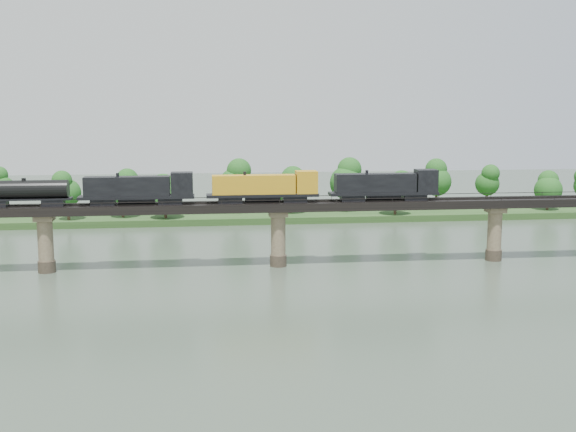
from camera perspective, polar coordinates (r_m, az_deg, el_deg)
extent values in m
plane|color=#354335|center=(100.15, 1.04, -7.82)|extent=(400.00, 400.00, 0.00)
cube|color=#24441B|center=(182.61, -2.58, 0.15)|extent=(300.00, 24.00, 1.60)
cylinder|color=#473A2D|center=(130.85, -18.52, -3.80)|extent=(3.00, 3.00, 2.00)
cylinder|color=#837355|center=(129.96, -18.62, -1.87)|extent=(2.60, 2.60, 9.00)
cube|color=#837355|center=(129.30, -18.70, -0.13)|extent=(3.20, 3.20, 1.00)
cylinder|color=#473A2D|center=(128.72, -0.78, -3.53)|extent=(3.00, 3.00, 2.00)
cylinder|color=#837355|center=(127.81, -0.78, -1.56)|extent=(2.60, 2.60, 9.00)
cube|color=#837355|center=(127.14, -0.78, 0.21)|extent=(3.20, 3.20, 1.00)
cylinder|color=#473A2D|center=(138.62, 15.92, -2.97)|extent=(3.00, 3.00, 2.00)
cylinder|color=#837355|center=(137.78, 16.00, -1.14)|extent=(2.60, 2.60, 9.00)
cube|color=#837355|center=(137.15, 16.08, 0.50)|extent=(3.20, 3.20, 1.00)
cube|color=black|center=(126.95, -0.79, 0.77)|extent=(220.00, 5.00, 1.50)
cube|color=black|center=(126.09, -0.75, 1.09)|extent=(220.00, 0.12, 0.16)
cube|color=black|center=(127.57, -0.82, 1.18)|extent=(220.00, 0.12, 0.16)
cube|color=black|center=(124.38, -0.67, 1.27)|extent=(220.00, 0.10, 0.10)
cube|color=black|center=(129.11, -0.90, 1.55)|extent=(220.00, 0.10, 0.10)
cube|color=black|center=(124.43, -0.67, 1.11)|extent=(0.08, 0.08, 0.70)
cube|color=black|center=(129.16, -0.90, 1.40)|extent=(0.08, 0.08, 0.70)
cylinder|color=#382619|center=(187.17, -21.52, 0.57)|extent=(0.70, 0.70, 3.71)
sphere|color=#154B15|center=(186.55, -21.60, 2.07)|extent=(5.67, 5.67, 5.67)
sphere|color=#154B15|center=(186.23, -21.66, 3.01)|extent=(4.25, 4.25, 4.25)
cylinder|color=#382619|center=(175.98, -16.95, 0.27)|extent=(0.70, 0.70, 3.51)
sphere|color=#154B15|center=(175.36, -17.02, 1.78)|extent=(6.31, 6.31, 6.31)
sphere|color=#154B15|center=(175.03, -17.07, 2.73)|extent=(4.73, 4.73, 4.73)
cylinder|color=#382619|center=(176.72, -12.92, 0.44)|extent=(0.70, 0.70, 3.34)
sphere|color=#154B15|center=(176.12, -12.97, 1.88)|extent=(7.18, 7.18, 7.18)
sphere|color=#154B15|center=(175.81, -13.00, 2.78)|extent=(5.39, 5.39, 5.39)
cylinder|color=#382619|center=(173.29, -9.65, 0.29)|extent=(0.70, 0.70, 2.83)
sphere|color=#154B15|center=(172.76, -9.68, 1.52)|extent=(8.26, 8.26, 8.26)
sphere|color=#154B15|center=(172.47, -9.70, 2.30)|extent=(6.19, 6.19, 6.19)
cylinder|color=#382619|center=(179.61, -4.14, 0.89)|extent=(0.70, 0.70, 3.96)
sphere|color=#154B15|center=(178.94, -4.16, 2.56)|extent=(8.07, 8.07, 8.07)
sphere|color=#154B15|center=(178.60, -4.17, 3.61)|extent=(6.05, 6.05, 6.05)
cylinder|color=#382619|center=(179.27, 0.22, 0.78)|extent=(0.70, 0.70, 3.27)
sphere|color=#154B15|center=(178.70, 0.22, 2.16)|extent=(8.03, 8.03, 8.03)
sphere|color=#154B15|center=(178.39, 0.22, 3.03)|extent=(6.02, 6.02, 6.02)
cylinder|color=#382619|center=(182.61, 4.58, 1.01)|extent=(0.70, 0.70, 3.92)
sphere|color=#154B15|center=(181.95, 4.60, 2.64)|extent=(8.29, 8.29, 8.29)
sphere|color=#154B15|center=(181.61, 4.61, 3.66)|extent=(6.21, 6.21, 6.21)
cylinder|color=#382619|center=(178.47, 8.46, 0.60)|extent=(0.70, 0.70, 3.02)
sphere|color=#154B15|center=(177.93, 8.49, 1.89)|extent=(7.74, 7.74, 7.74)
sphere|color=#154B15|center=(177.63, 8.51, 2.70)|extent=(5.80, 5.80, 5.80)
cylinder|color=#382619|center=(190.45, 11.63, 1.16)|extent=(0.70, 0.70, 3.80)
sphere|color=#154B15|center=(189.83, 11.68, 2.68)|extent=(7.47, 7.47, 7.47)
sphere|color=#154B15|center=(189.52, 11.71, 3.63)|extent=(5.60, 5.60, 5.60)
cylinder|color=#382619|center=(195.41, 15.41, 1.16)|extent=(0.70, 0.70, 3.38)
sphere|color=#154B15|center=(194.87, 15.47, 2.47)|extent=(6.23, 6.23, 6.23)
sphere|color=#154B15|center=(194.58, 15.50, 3.30)|extent=(4.67, 4.67, 4.67)
cylinder|color=#382619|center=(195.87, 19.81, 0.88)|extent=(0.70, 0.70, 2.77)
sphere|color=#154B15|center=(195.41, 19.87, 1.95)|extent=(7.04, 7.04, 7.04)
sphere|color=#154B15|center=(195.16, 19.91, 2.62)|extent=(5.28, 5.28, 5.28)
cube|color=black|center=(131.61, 9.94, 1.50)|extent=(4.13, 2.48, 1.14)
cube|color=black|center=(128.81, 5.09, 1.44)|extent=(4.13, 2.48, 1.14)
cube|color=black|center=(130.00, 7.55, 1.79)|extent=(19.62, 3.10, 0.52)
cube|color=black|center=(129.40, 6.90, 2.62)|extent=(14.46, 2.79, 3.30)
cube|color=black|center=(131.87, 10.84, 2.78)|extent=(3.72, 3.10, 3.92)
cylinder|color=black|center=(130.07, 7.55, 1.54)|extent=(6.20, 1.45, 1.45)
cube|color=black|center=(127.10, 0.53, 1.38)|extent=(4.13, 2.48, 1.14)
cube|color=black|center=(126.18, -4.59, 1.29)|extent=(4.13, 2.48, 1.14)
cube|color=black|center=(126.42, -2.02, 1.66)|extent=(19.62, 3.10, 0.52)
cube|color=#BC8817|center=(126.07, -2.73, 2.51)|extent=(14.46, 2.79, 3.30)
cube|color=#BC8817|center=(127.02, 1.46, 2.71)|extent=(3.72, 3.10, 3.92)
cylinder|color=black|center=(126.49, -2.02, 1.40)|extent=(6.20, 1.45, 1.45)
cube|color=black|center=(126.22, -9.28, 1.20)|extent=(4.13, 2.48, 1.14)
cube|color=black|center=(127.23, -14.40, 1.10)|extent=(4.13, 2.48, 1.14)
cube|color=black|center=(126.50, -11.86, 1.48)|extent=(19.62, 3.10, 0.52)
cube|color=black|center=(126.42, -12.59, 2.32)|extent=(14.46, 2.79, 3.30)
cube|color=black|center=(125.78, -8.38, 2.55)|extent=(3.72, 3.10, 3.92)
cylinder|color=black|center=(126.58, -11.85, 1.22)|extent=(6.20, 1.45, 1.45)
cube|color=black|center=(128.60, -18.05, 1.02)|extent=(3.61, 2.27, 1.14)
cube|color=black|center=(129.51, -20.08, 1.27)|extent=(15.49, 2.48, 0.31)
cylinder|color=black|center=(129.31, -20.12, 1.99)|extent=(14.46, 3.10, 3.10)
cylinder|color=black|center=(129.13, -20.16, 2.72)|extent=(0.72, 0.72, 0.52)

